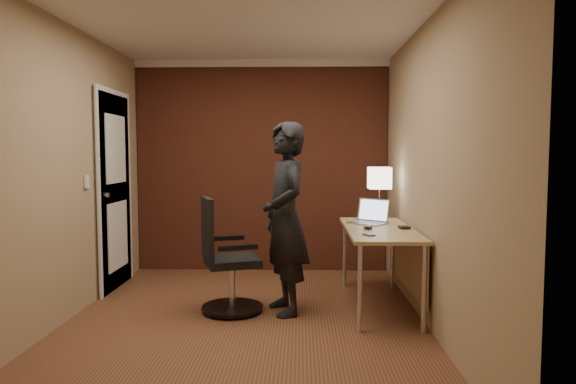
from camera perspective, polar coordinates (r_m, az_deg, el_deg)
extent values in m
plane|color=brown|center=(4.42, -4.87, -14.25)|extent=(4.00, 4.00, 0.00)
plane|color=white|center=(4.33, -5.09, 18.93)|extent=(4.00, 4.00, 0.00)
plane|color=tan|center=(6.18, -2.91, 2.86)|extent=(3.00, 0.00, 3.00)
plane|color=tan|center=(2.22, -10.74, 0.23)|extent=(3.00, 0.00, 3.00)
plane|color=tan|center=(4.61, -23.86, 2.01)|extent=(0.00, 4.00, 4.00)
plane|color=tan|center=(4.29, 15.35, 2.08)|extent=(0.00, 4.00, 4.00)
cube|color=brown|center=(6.15, -2.93, 2.86)|extent=(2.98, 0.06, 2.50)
cube|color=silver|center=(6.23, -2.98, 14.05)|extent=(3.00, 0.08, 0.08)
cube|color=silver|center=(4.71, -23.87, 16.89)|extent=(0.08, 4.00, 0.08)
cube|color=silver|center=(4.41, 15.15, 18.00)|extent=(0.08, 4.00, 0.08)
cube|color=silver|center=(5.63, -18.78, -0.05)|extent=(0.05, 0.82, 2.02)
cube|color=silver|center=(5.62, -18.63, -0.05)|extent=(0.02, 0.92, 2.12)
cylinder|color=silver|center=(5.30, -19.55, -0.32)|extent=(0.05, 0.05, 0.05)
cube|color=silver|center=(5.02, -21.48, 1.09)|extent=(0.02, 0.08, 0.12)
cube|color=tan|center=(4.75, 10.07, -4.12)|extent=(0.60, 1.50, 0.03)
cube|color=tan|center=(4.85, 13.33, -7.42)|extent=(0.02, 1.38, 0.54)
cylinder|color=silver|center=(4.12, 7.97, -10.58)|extent=(0.04, 0.04, 0.70)
cylinder|color=silver|center=(5.46, 6.31, -6.87)|extent=(0.04, 0.04, 0.70)
cylinder|color=silver|center=(4.20, 14.87, -10.38)|extent=(0.04, 0.04, 0.70)
cylinder|color=silver|center=(5.52, 11.52, -6.80)|extent=(0.04, 0.04, 0.70)
cube|color=silver|center=(5.37, 10.06, -2.90)|extent=(0.11, 0.11, 0.01)
cylinder|color=silver|center=(5.35, 10.09, -1.23)|extent=(0.01, 0.01, 0.30)
cube|color=white|center=(5.33, 10.12, 1.55)|extent=(0.22, 0.22, 0.22)
cube|color=silver|center=(5.00, 8.79, -3.42)|extent=(0.40, 0.38, 0.01)
cube|color=silver|center=(5.08, 9.45, -1.96)|extent=(0.30, 0.25, 0.22)
cube|color=#B2CCF2|center=(5.07, 9.46, -1.98)|extent=(0.27, 0.22, 0.19)
cube|color=gray|center=(4.99, 8.80, -3.34)|extent=(0.30, 0.27, 0.00)
cube|color=black|center=(4.64, 8.87, -3.91)|extent=(0.09, 0.11, 0.03)
cube|color=black|center=(4.30, 8.95, -4.72)|extent=(0.10, 0.13, 0.01)
cube|color=black|center=(4.74, 12.78, -3.86)|extent=(0.10, 0.12, 0.02)
cylinder|color=black|center=(4.70, -6.20, -12.63)|extent=(0.54, 0.54, 0.03)
cylinder|color=silver|center=(4.64, -6.22, -10.22)|extent=(0.06, 0.06, 0.41)
cube|color=black|center=(4.59, -6.24, -7.64)|extent=(0.57, 0.57, 0.07)
cube|color=black|center=(4.50, -8.94, -4.02)|extent=(0.18, 0.40, 0.53)
cube|color=black|center=(4.81, -6.87, -5.11)|extent=(0.33, 0.16, 0.04)
cube|color=black|center=(4.32, -5.57, -6.17)|extent=(0.33, 0.16, 0.04)
imported|color=black|center=(4.49, -0.32, -2.92)|extent=(0.58, 0.71, 1.68)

